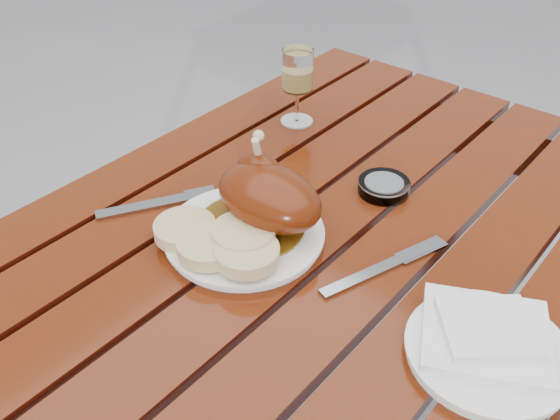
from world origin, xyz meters
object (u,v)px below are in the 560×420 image
(wine_glass, at_px, (297,87))
(dinner_plate, at_px, (244,235))
(side_plate, at_px, (488,352))
(ashtray, at_px, (384,187))
(table, at_px, (311,383))

(wine_glass, bearing_deg, dinner_plate, -63.60)
(wine_glass, bearing_deg, side_plate, -29.95)
(ashtray, bearing_deg, side_plate, -37.45)
(wine_glass, height_order, side_plate, wine_glass)
(table, relative_size, side_plate, 5.97)
(table, relative_size, dinner_plate, 4.96)
(table, height_order, side_plate, side_plate)
(dinner_plate, xyz_separation_m, ashtray, (0.09, 0.24, 0.00))
(table, xyz_separation_m, wine_glass, (-0.24, 0.24, 0.45))
(wine_glass, xyz_separation_m, side_plate, (0.55, -0.31, -0.07))
(dinner_plate, bearing_deg, table, 52.89)
(dinner_plate, distance_m, ashtray, 0.26)
(table, height_order, dinner_plate, dinner_plate)
(wine_glass, relative_size, side_plate, 0.74)
(side_plate, distance_m, ashtray, 0.36)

